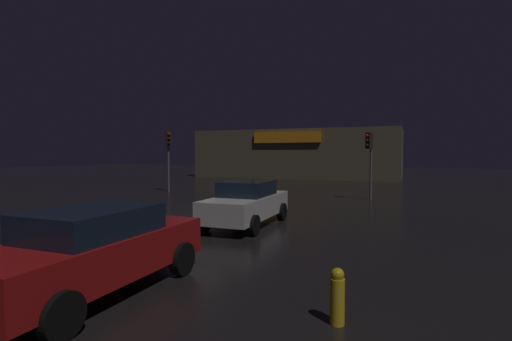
{
  "coord_description": "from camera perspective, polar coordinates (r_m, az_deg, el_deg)",
  "views": [
    {
      "loc": [
        8.13,
        -14.23,
        2.57
      ],
      "look_at": [
        0.08,
        5.37,
        1.61
      ],
      "focal_mm": 26.42,
      "sensor_mm": 36.0,
      "label": 1
    }
  ],
  "objects": [
    {
      "name": "traffic_signal_opposite",
      "position": [
        21.46,
        16.81,
        2.86
      ],
      "size": [
        0.41,
        0.43,
        3.71
      ],
      "color": "#595B60",
      "rests_on": "ground"
    },
    {
      "name": "fire_hydrant",
      "position": [
        6.08,
        12.22,
        -18.15
      ],
      "size": [
        0.22,
        0.22,
        0.86
      ],
      "color": "gold",
      "rests_on": "ground"
    },
    {
      "name": "car_near",
      "position": [
        7.57,
        -23.17,
        -10.89
      ],
      "size": [
        1.99,
        4.59,
        1.59
      ],
      "color": "#A51414",
      "rests_on": "ground"
    },
    {
      "name": "store_building",
      "position": [
        42.15,
        6.63,
        2.51
      ],
      "size": [
        21.3,
        9.6,
        5.05
      ],
      "color": "brown",
      "rests_on": "ground"
    },
    {
      "name": "traffic_signal_main",
      "position": [
        25.85,
        -13.09,
        3.39
      ],
      "size": [
        0.42,
        0.42,
        4.05
      ],
      "color": "#595B60",
      "rests_on": "ground"
    },
    {
      "name": "car_far",
      "position": [
        13.49,
        -1.43,
        -4.9
      ],
      "size": [
        2.02,
        4.54,
        1.59
      ],
      "color": "silver",
      "rests_on": "ground"
    },
    {
      "name": "ground_plane",
      "position": [
        16.59,
        -7.38,
        -6.35
      ],
      "size": [
        120.0,
        120.0,
        0.0
      ],
      "primitive_type": "plane",
      "color": "black"
    }
  ]
}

